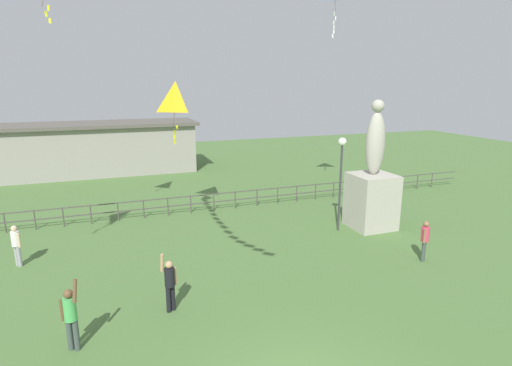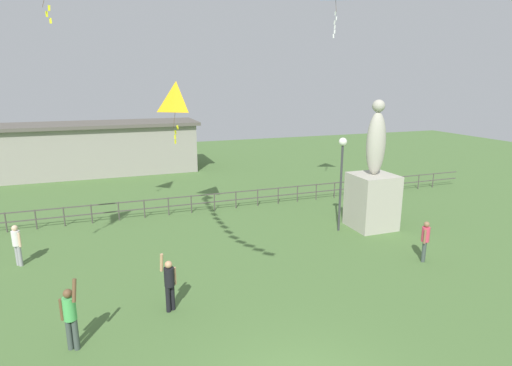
{
  "view_description": "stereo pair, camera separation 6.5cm",
  "coord_description": "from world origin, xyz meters",
  "px_view_note": "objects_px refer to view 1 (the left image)",
  "views": [
    {
      "loc": [
        -3.55,
        -6.52,
        6.71
      ],
      "look_at": [
        1.26,
        6.68,
        3.24
      ],
      "focal_mm": 28.81,
      "sensor_mm": 36.0,
      "label": 1
    },
    {
      "loc": [
        -3.49,
        -6.54,
        6.71
      ],
      "look_at": [
        1.26,
        6.68,
        3.24
      ],
      "focal_mm": 28.81,
      "sensor_mm": 36.0,
      "label": 2
    }
  ],
  "objects_px": {
    "person_1": "(16,243)",
    "person_2": "(425,238)",
    "statue_monument": "(372,190)",
    "lamppost": "(341,164)",
    "person_0": "(170,282)",
    "kite_3": "(176,99)",
    "person_3": "(71,315)"
  },
  "relations": [
    {
      "from": "person_1",
      "to": "person_2",
      "type": "xyz_separation_m",
      "value": [
        14.55,
        -4.81,
        0.0
      ]
    },
    {
      "from": "person_1",
      "to": "statue_monument",
      "type": "bearing_deg",
      "value": -3.39
    },
    {
      "from": "statue_monument",
      "to": "lamppost",
      "type": "xyz_separation_m",
      "value": [
        -1.66,
        0.1,
        1.34
      ]
    },
    {
      "from": "statue_monument",
      "to": "person_0",
      "type": "xyz_separation_m",
      "value": [
        -10.01,
        -4.2,
        -0.87
      ]
    },
    {
      "from": "statue_monument",
      "to": "kite_3",
      "type": "distance_m",
      "value": 10.08
    },
    {
      "from": "lamppost",
      "to": "kite_3",
      "type": "bearing_deg",
      "value": 148.62
    },
    {
      "from": "statue_monument",
      "to": "person_2",
      "type": "height_order",
      "value": "statue_monument"
    },
    {
      "from": "person_0",
      "to": "person_2",
      "type": "relative_size",
      "value": 1.19
    },
    {
      "from": "person_1",
      "to": "person_2",
      "type": "distance_m",
      "value": 15.33
    },
    {
      "from": "kite_3",
      "to": "person_0",
      "type": "bearing_deg",
      "value": -102.06
    },
    {
      "from": "person_0",
      "to": "person_3",
      "type": "distance_m",
      "value": 2.82
    },
    {
      "from": "person_2",
      "to": "kite_3",
      "type": "distance_m",
      "value": 12.33
    },
    {
      "from": "statue_monument",
      "to": "person_0",
      "type": "height_order",
      "value": "statue_monument"
    },
    {
      "from": "person_0",
      "to": "lamppost",
      "type": "bearing_deg",
      "value": 27.29
    },
    {
      "from": "person_0",
      "to": "person_3",
      "type": "relative_size",
      "value": 0.95
    },
    {
      "from": "person_1",
      "to": "person_2",
      "type": "relative_size",
      "value": 1.0
    },
    {
      "from": "lamppost",
      "to": "kite_3",
      "type": "distance_m",
      "value": 8.18
    },
    {
      "from": "person_1",
      "to": "person_3",
      "type": "distance_m",
      "value": 6.5
    },
    {
      "from": "statue_monument",
      "to": "kite_3",
      "type": "xyz_separation_m",
      "value": [
        -8.23,
        4.11,
        4.12
      ]
    },
    {
      "from": "person_1",
      "to": "person_0",
      "type": "bearing_deg",
      "value": -46.14
    },
    {
      "from": "person_1",
      "to": "person_3",
      "type": "relative_size",
      "value": 0.8
    },
    {
      "from": "person_0",
      "to": "kite_3",
      "type": "xyz_separation_m",
      "value": [
        1.78,
        8.31,
        4.99
      ]
    },
    {
      "from": "person_3",
      "to": "kite_3",
      "type": "relative_size",
      "value": 0.7
    },
    {
      "from": "lamppost",
      "to": "kite_3",
      "type": "height_order",
      "value": "kite_3"
    },
    {
      "from": "statue_monument",
      "to": "person_3",
      "type": "xyz_separation_m",
      "value": [
        -12.63,
        -5.22,
        -0.82
      ]
    },
    {
      "from": "person_1",
      "to": "person_3",
      "type": "height_order",
      "value": "person_3"
    },
    {
      "from": "statue_monument",
      "to": "lamppost",
      "type": "relative_size",
      "value": 1.38
    },
    {
      "from": "statue_monument",
      "to": "lamppost",
      "type": "bearing_deg",
      "value": 176.39
    },
    {
      "from": "lamppost",
      "to": "person_2",
      "type": "relative_size",
      "value": 2.71
    },
    {
      "from": "person_1",
      "to": "person_2",
      "type": "bearing_deg",
      "value": -18.28
    },
    {
      "from": "person_3",
      "to": "kite_3",
      "type": "distance_m",
      "value": 11.43
    },
    {
      "from": "person_2",
      "to": "person_3",
      "type": "height_order",
      "value": "person_3"
    }
  ]
}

